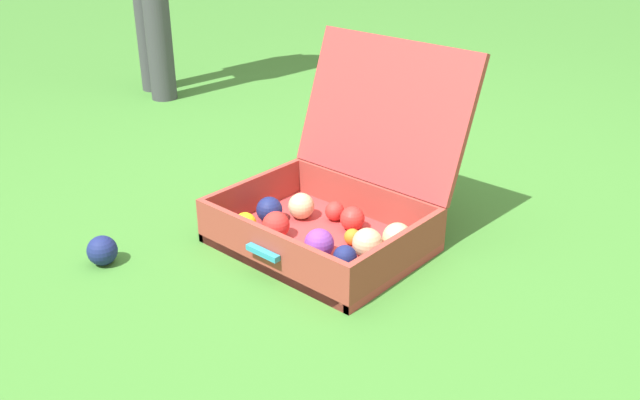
{
  "coord_description": "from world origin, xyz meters",
  "views": [
    {
      "loc": [
        1.12,
        -1.33,
        0.97
      ],
      "look_at": [
        -0.02,
        -0.03,
        0.15
      ],
      "focal_mm": 38.29,
      "sensor_mm": 36.0,
      "label": 1
    }
  ],
  "objects": [
    {
      "name": "stray_ball_on_grass",
      "position": [
        -0.4,
        -0.5,
        0.04
      ],
      "size": [
        0.08,
        0.08,
        0.08
      ],
      "primitive_type": "sphere",
      "color": "navy",
      "rests_on": "ground"
    },
    {
      "name": "ground_plane",
      "position": [
        0.0,
        0.0,
        0.0
      ],
      "size": [
        16.0,
        16.0,
        0.0
      ],
      "primitive_type": "plane",
      "color": "#3D7A2D"
    },
    {
      "name": "open_suitcase",
      "position": [
        -0.01,
        0.03,
        0.11
      ],
      "size": [
        0.57,
        0.61,
        0.54
      ],
      "color": "#B23838",
      "rests_on": "ground"
    }
  ]
}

